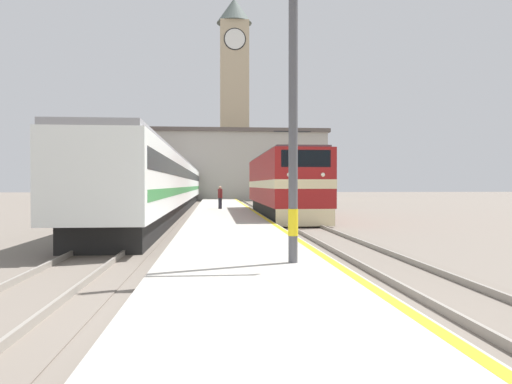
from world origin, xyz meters
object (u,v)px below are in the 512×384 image
at_px(locomotive_train, 282,185).
at_px(passenger_train, 173,185).
at_px(person_on_platform, 220,197).
at_px(catenary_mast, 300,82).
at_px(clock_tower, 234,93).

relative_size(locomotive_train, passenger_train, 0.30).
xyz_separation_m(locomotive_train, person_on_platform, (-3.77, 5.40, -0.88)).
xyz_separation_m(passenger_train, catenary_mast, (5.18, -29.49, 2.26)).
height_order(locomotive_train, catenary_mast, catenary_mast).
bearing_deg(clock_tower, person_on_platform, -93.91).
height_order(locomotive_train, passenger_train, locomotive_train).
relative_size(passenger_train, clock_tower, 1.81).
xyz_separation_m(catenary_mast, clock_tower, (1.20, 63.90, 11.57)).
bearing_deg(passenger_train, person_on_platform, -49.27).
bearing_deg(locomotive_train, catenary_mast, -96.73).
height_order(catenary_mast, person_on_platform, catenary_mast).
bearing_deg(catenary_mast, clock_tower, 88.92).
distance_m(catenary_mast, clock_tower, 64.95).
bearing_deg(person_on_platform, locomotive_train, -55.07).
distance_m(locomotive_train, catenary_mast, 20.01).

